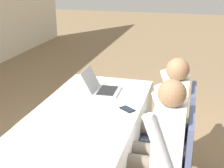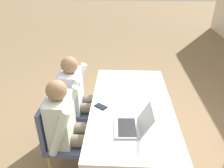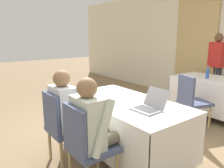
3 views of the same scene
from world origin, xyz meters
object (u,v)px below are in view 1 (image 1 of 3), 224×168
at_px(cell_phone, 127,109).
at_px(chair_near_left, 171,163).
at_px(person_white_shirt, 166,111).
at_px(person_checkered_shirt, 158,143).
at_px(chair_near_right, 176,128).
at_px(laptop, 102,88).

distance_m(cell_phone, chair_near_left, 0.59).
height_order(cell_phone, person_white_shirt, person_white_shirt).
height_order(chair_near_left, person_checkered_shirt, person_checkered_shirt).
bearing_deg(person_checkered_shirt, chair_near_right, 169.70).
relative_size(chair_near_right, person_checkered_shirt, 0.78).
xyz_separation_m(person_checkered_shirt, person_white_shirt, (0.57, 0.00, 0.00)).
height_order(chair_near_left, chair_near_right, same).
relative_size(cell_phone, person_white_shirt, 0.13).
height_order(laptop, person_checkered_shirt, person_checkered_shirt).
bearing_deg(chair_near_right, chair_near_left, 0.00).
height_order(chair_near_left, person_white_shirt, person_white_shirt).
bearing_deg(chair_near_right, laptop, -99.69).
xyz_separation_m(chair_near_right, person_checkered_shirt, (-0.57, 0.10, 0.16)).
height_order(laptop, chair_near_left, laptop).
xyz_separation_m(cell_phone, person_white_shirt, (0.21, -0.31, -0.08)).
distance_m(chair_near_right, person_white_shirt, 0.19).
bearing_deg(chair_near_left, person_checkered_shirt, -90.00).
distance_m(cell_phone, person_checkered_shirt, 0.48).
height_order(laptop, cell_phone, laptop).
height_order(chair_near_right, person_white_shirt, person_white_shirt).
height_order(laptop, chair_near_right, laptop).
distance_m(laptop, chair_near_left, 1.05).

